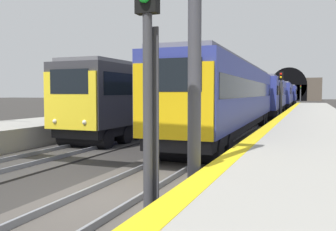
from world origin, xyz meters
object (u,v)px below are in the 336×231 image
Objects in this scene: train_main_approaching at (277,94)px; train_adjacent_platform at (228,95)px; railway_signal_mid at (281,92)px; railway_signal_far at (301,92)px; railway_signal_near at (148,66)px.

train_main_approaching is 9.48m from train_adjacent_platform.
railway_signal_far reaches higher than railway_signal_mid.
train_adjacent_platform is 14.25× the size of railway_signal_mid.
train_main_approaching is 18.09m from railway_signal_mid.
railway_signal_mid is at bearing -180.00° from railway_signal_near.
railway_signal_far is (51.18, -1.77, 0.54)m from train_main_approaching.
train_main_approaching is 47.23m from railway_signal_near.
railway_signal_mid reaches higher than train_main_approaching.
railway_signal_mid is at bearing 0.00° from railway_signal_far.
railway_signal_near is 1.09× the size of railway_signal_mid.
train_main_approaching is at bearing -177.85° from railway_signal_near.
train_adjacent_platform reaches higher than train_main_approaching.
train_main_approaching is 18.62× the size of railway_signal_mid.
train_adjacent_platform reaches higher than railway_signal_far.
railway_signal_near is at bearing 0.00° from railway_signal_mid.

